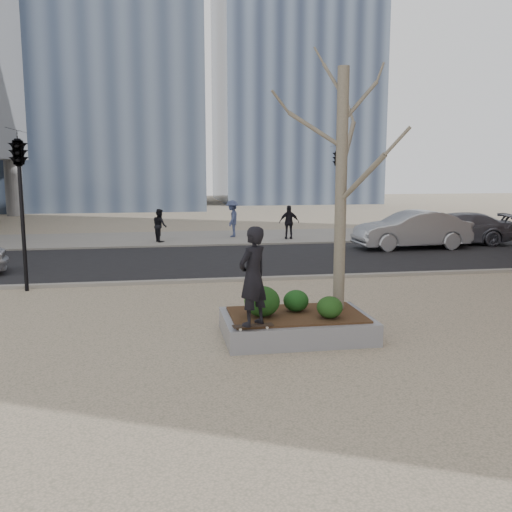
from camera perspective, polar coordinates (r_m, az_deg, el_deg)
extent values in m
plane|color=tan|center=(11.78, -0.77, -8.29)|extent=(120.00, 120.00, 0.00)
cube|color=black|center=(21.48, -4.91, -0.46)|extent=(60.00, 8.00, 0.02)
cube|color=gray|center=(28.39, -6.10, 1.80)|extent=(60.00, 6.00, 0.02)
cube|color=gray|center=(11.91, 4.02, -7.00)|extent=(3.00, 2.00, 0.45)
cube|color=#382314|center=(11.84, 4.04, -5.86)|extent=(2.70, 1.70, 0.04)
ellipsoid|color=#143D13|center=(11.54, 0.60, -4.55)|extent=(0.73, 0.73, 0.62)
ellipsoid|color=#143C13|center=(11.98, 4.03, -4.48)|extent=(0.53, 0.53, 0.45)
ellipsoid|color=#143912|center=(11.52, 7.38, -5.11)|extent=(0.52, 0.52, 0.44)
imported|color=black|center=(10.64, -0.31, -2.04)|extent=(0.81, 0.78, 1.88)
imported|color=#ADB0B6|center=(25.37, 15.30, 2.55)|extent=(4.94, 1.83, 1.61)
imported|color=slate|center=(27.53, 19.31, 2.64)|extent=(5.22, 3.07, 1.42)
imported|color=black|center=(27.05, -9.60, 3.05)|extent=(0.79, 0.90, 1.54)
imported|color=#404B73|center=(28.58, -2.39, 3.76)|extent=(0.96, 1.32, 1.83)
imported|color=black|center=(27.72, 3.33, 3.39)|extent=(1.01, 0.54, 1.63)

